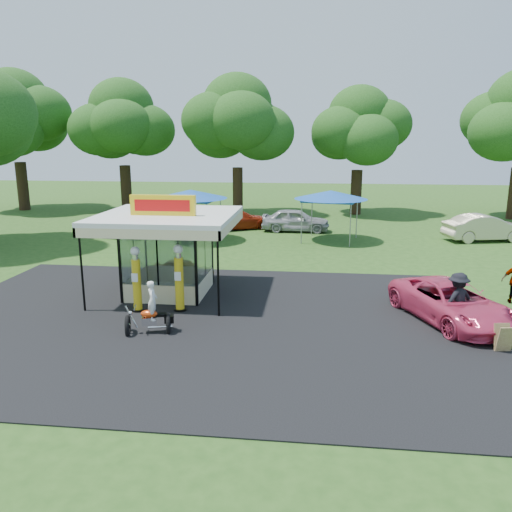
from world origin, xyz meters
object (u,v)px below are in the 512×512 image
Objects in this scene: tent_east at (331,195)px; motorcycle at (151,313)px; a_frame_sign at (504,339)px; gas_pump_left at (137,281)px; bg_car_e at (485,228)px; tent_west at (190,195)px; pink_sedan at (451,302)px; bg_car_a at (115,227)px; bg_car_c at (295,220)px; kiosk_car at (183,269)px; bg_car_b at (239,219)px; spectator_east_a at (457,300)px; gas_station_kiosk at (169,252)px; gas_pump_right at (179,280)px.

motorcycle is at bearing -110.95° from tent_east.
a_frame_sign is at bearing -74.14° from tent_east.
gas_pump_left reaches higher than motorcycle.
bg_car_e is 1.11× the size of tent_east.
motorcycle is at bearing -81.06° from tent_west.
gas_pump_left is 0.49× the size of pink_sedan.
motorcycle reaches higher than bg_car_e.
pink_sedan is (11.32, 0.27, -0.49)m from gas_pump_left.
bg_car_c is at bearing -59.91° from bg_car_a.
kiosk_car is 11.78m from bg_car_a.
bg_car_a is (-6.52, 13.95, -0.51)m from gas_pump_left.
bg_car_b is (0.57, 13.42, 0.21)m from kiosk_car.
gas_pump_left is 1.30× the size of spectator_east_a.
motorcycle is (0.64, -4.36, -1.05)m from gas_station_kiosk.
gas_pump_right is 15.93m from bg_car_a.
gas_pump_left is 15.40m from bg_car_a.
kiosk_car is 0.55× the size of bg_car_e.
bg_car_b is at bearing 87.90° from gas_station_kiosk.
bg_car_b is (7.65, 4.01, 0.00)m from bg_car_a.
a_frame_sign is at bearing -13.09° from gas_pump_right.
bg_car_a is at bearing 115.06° from gas_pump_left.
kiosk_car is 9.42m from tent_west.
bg_car_e is (16.72, 13.16, -0.94)m from gas_station_kiosk.
gas_station_kiosk is 15.88m from bg_car_c.
gas_pump_left is 0.60× the size of bg_car_a.
gas_pump_left is 11.34m from pink_sedan.
a_frame_sign is at bearing 150.75° from bg_car_e.
kiosk_car is 11.83m from spectator_east_a.
tent_east reaches higher than bg_car_e.
bg_car_a is at bearing 80.33° from bg_car_e.
bg_car_e is (16.15, -2.46, 0.15)m from bg_car_b.
kiosk_car is at bearing 141.94° from a_frame_sign.
tent_east is at bearing 83.23° from pink_sedan.
gas_pump_right reaches higher than bg_car_e.
motorcycle is 6.60m from kiosk_car.
kiosk_car is 1.47× the size of spectator_east_a.
gas_pump_right reaches higher than bg_car_b.
bg_car_e is (23.80, 1.55, 0.15)m from bg_car_a.
tent_east is (14.01, 0.48, 2.20)m from bg_car_a.
a_frame_sign is 0.18× the size of bg_car_b.
tent_west is (-13.47, 15.71, 2.50)m from a_frame_sign.
gas_station_kiosk is 6.32× the size of a_frame_sign.
a_frame_sign is 20.95m from bg_car_c.
gas_pump_left reaches higher than a_frame_sign.
bg_car_e is (16.08, 17.52, 0.11)m from motorcycle.
bg_car_c is at bearing -19.78° from kiosk_car.
gas_pump_right reaches higher than spectator_east_a.
motorcycle is at bearing 124.06° from bg_car_e.
kiosk_car is at bearing -129.71° from bg_car_a.
gas_station_kiosk is 11.16m from spectator_east_a.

